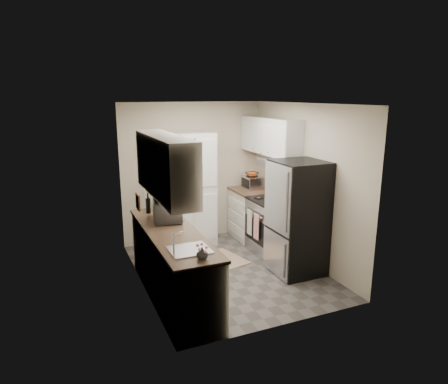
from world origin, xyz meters
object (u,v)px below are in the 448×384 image
at_px(toaster_oven, 253,182).
at_px(wine_bottle, 148,204).
at_px(refrigerator, 298,218).
at_px(electric_range, 272,225).
at_px(pantry_cabinet, 188,190).
at_px(microwave, 168,209).

bearing_deg(toaster_oven, wine_bottle, -158.53).
bearing_deg(refrigerator, wine_bottle, 156.47).
bearing_deg(electric_range, pantry_cabinet, 141.78).
xyz_separation_m(electric_range, toaster_oven, (0.08, 0.89, 0.56)).
height_order(electric_range, toaster_oven, toaster_oven).
height_order(pantry_cabinet, refrigerator, pantry_cabinet).
xyz_separation_m(electric_range, wine_bottle, (-2.06, 0.08, 0.58)).
relative_size(electric_range, microwave, 2.04).
height_order(pantry_cabinet, wine_bottle, pantry_cabinet).
relative_size(pantry_cabinet, microwave, 3.60).
bearing_deg(toaster_oven, refrigerator, -93.16).
relative_size(refrigerator, toaster_oven, 4.29).
bearing_deg(toaster_oven, pantry_cabinet, 179.22).
height_order(refrigerator, toaster_oven, refrigerator).
distance_m(pantry_cabinet, electric_range, 1.58).
relative_size(pantry_cabinet, refrigerator, 1.18).
height_order(electric_range, microwave, microwave).
bearing_deg(toaster_oven, electric_range, -94.52).
relative_size(refrigerator, microwave, 3.06).
bearing_deg(microwave, refrigerator, -93.87).
xyz_separation_m(pantry_cabinet, refrigerator, (1.14, -1.73, -0.15)).
bearing_deg(pantry_cabinet, refrigerator, -56.54).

